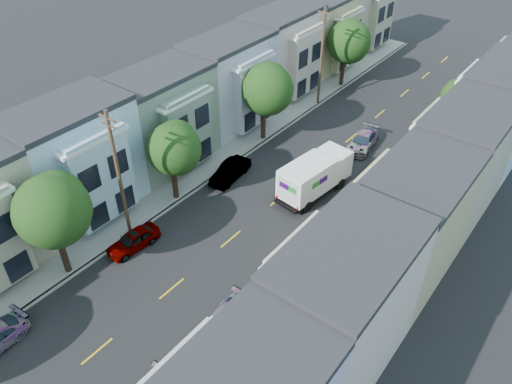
{
  "coord_description": "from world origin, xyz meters",
  "views": [
    {
      "loc": [
        17.81,
        -14.12,
        24.7
      ],
      "look_at": [
        -0.24,
        9.34,
        2.2
      ],
      "focal_mm": 35.0,
      "sensor_mm": 36.0,
      "label": 1
    }
  ],
  "objects_px": {
    "parked_right_d": "(426,124)",
    "tree_d": "(266,89)",
    "tree_far_r": "(456,97)",
    "parked_left_d": "(230,172)",
    "parked_left_c": "(133,240)",
    "fedex_truck": "(315,175)",
    "parked_right_b": "(222,326)",
    "parked_right_c": "(379,170)",
    "utility_pole_far": "(321,58)",
    "utility_pole_near": "(119,176)",
    "tree_b": "(52,211)",
    "tree_c": "(173,149)",
    "tree_e": "(348,42)",
    "lead_sedan": "(363,141)"
  },
  "relations": [
    {
      "from": "parked_right_d",
      "to": "tree_d",
      "type": "bearing_deg",
      "value": -141.15
    },
    {
      "from": "tree_far_r",
      "to": "parked_left_d",
      "type": "bearing_deg",
      "value": -122.48
    },
    {
      "from": "parked_left_c",
      "to": "parked_left_d",
      "type": "relative_size",
      "value": 0.97
    },
    {
      "from": "fedex_truck",
      "to": "parked_right_b",
      "type": "bearing_deg",
      "value": -71.2
    },
    {
      "from": "parked_right_c",
      "to": "parked_right_d",
      "type": "height_order",
      "value": "parked_right_c"
    },
    {
      "from": "parked_right_b",
      "to": "parked_right_d",
      "type": "bearing_deg",
      "value": 84.86
    },
    {
      "from": "utility_pole_far",
      "to": "utility_pole_near",
      "type": "bearing_deg",
      "value": -90.0
    },
    {
      "from": "tree_b",
      "to": "parked_right_d",
      "type": "height_order",
      "value": "tree_b"
    },
    {
      "from": "tree_b",
      "to": "parked_right_c",
      "type": "bearing_deg",
      "value": 63.91
    },
    {
      "from": "tree_b",
      "to": "parked_right_b",
      "type": "height_order",
      "value": "tree_b"
    },
    {
      "from": "parked_left_c",
      "to": "parked_right_c",
      "type": "height_order",
      "value": "parked_right_c"
    },
    {
      "from": "tree_c",
      "to": "utility_pole_near",
      "type": "bearing_deg",
      "value": -89.97
    },
    {
      "from": "tree_e",
      "to": "parked_right_c",
      "type": "xyz_separation_m",
      "value": [
        11.2,
        -13.73,
        -4.49
      ]
    },
    {
      "from": "fedex_truck",
      "to": "parked_right_d",
      "type": "relative_size",
      "value": 1.63
    },
    {
      "from": "tree_d",
      "to": "tree_e",
      "type": "distance_m",
      "value": 14.75
    },
    {
      "from": "utility_pole_far",
      "to": "parked_right_c",
      "type": "bearing_deg",
      "value": -36.43
    },
    {
      "from": "parked_left_d",
      "to": "parked_right_c",
      "type": "height_order",
      "value": "parked_left_d"
    },
    {
      "from": "lead_sedan",
      "to": "parked_left_c",
      "type": "relative_size",
      "value": 1.11
    },
    {
      "from": "parked_right_b",
      "to": "tree_b",
      "type": "bearing_deg",
      "value": -172.54
    },
    {
      "from": "fedex_truck",
      "to": "parked_left_d",
      "type": "height_order",
      "value": "fedex_truck"
    },
    {
      "from": "utility_pole_far",
      "to": "parked_left_d",
      "type": "bearing_deg",
      "value": -85.06
    },
    {
      "from": "tree_e",
      "to": "lead_sedan",
      "type": "bearing_deg",
      "value": -52.74
    },
    {
      "from": "tree_far_r",
      "to": "parked_left_c",
      "type": "distance_m",
      "value": 31.63
    },
    {
      "from": "utility_pole_far",
      "to": "parked_right_d",
      "type": "distance_m",
      "value": 12.22
    },
    {
      "from": "tree_e",
      "to": "utility_pole_far",
      "type": "relative_size",
      "value": 0.75
    },
    {
      "from": "tree_e",
      "to": "tree_far_r",
      "type": "height_order",
      "value": "tree_e"
    },
    {
      "from": "parked_right_b",
      "to": "parked_right_c",
      "type": "distance_m",
      "value": 20.37
    },
    {
      "from": "tree_d",
      "to": "tree_far_r",
      "type": "height_order",
      "value": "tree_d"
    },
    {
      "from": "tree_d",
      "to": "parked_right_c",
      "type": "height_order",
      "value": "tree_d"
    },
    {
      "from": "tree_e",
      "to": "parked_left_d",
      "type": "xyz_separation_m",
      "value": [
        1.4,
        -21.65,
        -4.46
      ]
    },
    {
      "from": "tree_far_r",
      "to": "parked_left_d",
      "type": "relative_size",
      "value": 1.26
    },
    {
      "from": "tree_d",
      "to": "parked_left_d",
      "type": "height_order",
      "value": "tree_d"
    },
    {
      "from": "fedex_truck",
      "to": "tree_d",
      "type": "bearing_deg",
      "value": 158.86
    },
    {
      "from": "tree_b",
      "to": "utility_pole_far",
      "type": "xyz_separation_m",
      "value": [
        0.0,
        31.14,
        -0.33
      ]
    },
    {
      "from": "tree_e",
      "to": "parked_left_d",
      "type": "bearing_deg",
      "value": -86.29
    },
    {
      "from": "utility_pole_far",
      "to": "parked_right_b",
      "type": "distance_m",
      "value": 31.07
    },
    {
      "from": "utility_pole_near",
      "to": "parked_right_d",
      "type": "distance_m",
      "value": 30.33
    },
    {
      "from": "fedex_truck",
      "to": "tree_c",
      "type": "bearing_deg",
      "value": -130.79
    },
    {
      "from": "utility_pole_far",
      "to": "parked_right_d",
      "type": "height_order",
      "value": "utility_pole_far"
    },
    {
      "from": "utility_pole_near",
      "to": "utility_pole_far",
      "type": "bearing_deg",
      "value": 90.0
    },
    {
      "from": "utility_pole_near",
      "to": "parked_right_c",
      "type": "height_order",
      "value": "utility_pole_near"
    },
    {
      "from": "tree_b",
      "to": "utility_pole_far",
      "type": "height_order",
      "value": "utility_pole_far"
    },
    {
      "from": "tree_b",
      "to": "parked_left_d",
      "type": "relative_size",
      "value": 1.83
    },
    {
      "from": "parked_right_d",
      "to": "tree_b",
      "type": "bearing_deg",
      "value": -114.67
    },
    {
      "from": "tree_c",
      "to": "utility_pole_near",
      "type": "height_order",
      "value": "utility_pole_near"
    },
    {
      "from": "tree_c",
      "to": "lead_sedan",
      "type": "bearing_deg",
      "value": 63.64
    },
    {
      "from": "fedex_truck",
      "to": "parked_left_d",
      "type": "xyz_separation_m",
      "value": [
        -6.66,
        -2.58,
        -1.06
      ]
    },
    {
      "from": "fedex_truck",
      "to": "lead_sedan",
      "type": "height_order",
      "value": "fedex_truck"
    },
    {
      "from": "tree_b",
      "to": "parked_right_b",
      "type": "distance_m",
      "value": 12.43
    },
    {
      "from": "tree_e",
      "to": "utility_pole_near",
      "type": "bearing_deg",
      "value": -90.0
    }
  ]
}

